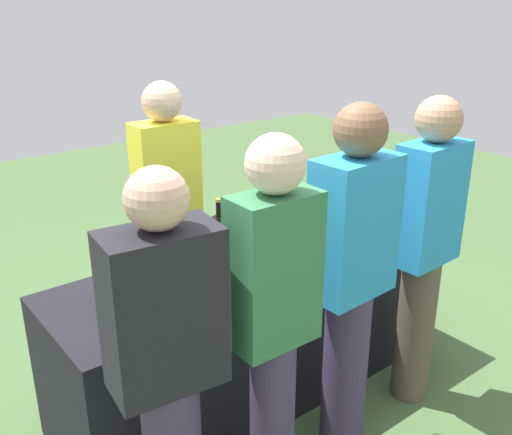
{
  "coord_description": "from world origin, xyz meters",
  "views": [
    {
      "loc": [
        -1.74,
        -2.22,
        2.13
      ],
      "look_at": [
        0.0,
        0.0,
        1.05
      ],
      "focal_mm": 40.49,
      "sensor_mm": 36.0,
      "label": 1
    }
  ],
  "objects_px": {
    "wine_bottle_3": "(242,233)",
    "guest_3": "(425,243)",
    "wine_glass_3": "(300,242)",
    "wine_glass_1": "(252,262)",
    "wine_glass_2": "(270,252)",
    "wine_bottle_6": "(339,201)",
    "guest_2": "(351,274)",
    "wine_bottle_4": "(297,216)",
    "wine_glass_0": "(168,282)",
    "wine_bottle_2": "(219,236)",
    "server_pouring": "(168,210)",
    "guest_0": "(167,365)",
    "wine_glass_5": "(348,225)",
    "wine_bottle_1": "(138,264)",
    "wine_bottle_5": "(332,213)",
    "wine_bottle_0": "(113,276)",
    "ice_bucket": "(148,279)",
    "wine_glass_4": "(335,230)",
    "guest_1": "(273,318)"
  },
  "relations": [
    {
      "from": "wine_bottle_4",
      "to": "wine_glass_5",
      "type": "xyz_separation_m",
      "value": [
        0.19,
        -0.23,
        -0.03
      ]
    },
    {
      "from": "wine_glass_5",
      "to": "ice_bucket",
      "type": "bearing_deg",
      "value": 176.99
    },
    {
      "from": "guest_1",
      "to": "ice_bucket",
      "type": "bearing_deg",
      "value": 107.97
    },
    {
      "from": "wine_glass_3",
      "to": "server_pouring",
      "type": "relative_size",
      "value": 0.08
    },
    {
      "from": "wine_bottle_6",
      "to": "wine_glass_1",
      "type": "height_order",
      "value": "wine_bottle_6"
    },
    {
      "from": "wine_bottle_0",
      "to": "wine_bottle_5",
      "type": "relative_size",
      "value": 1.13
    },
    {
      "from": "wine_bottle_1",
      "to": "wine_glass_3",
      "type": "xyz_separation_m",
      "value": [
        0.83,
        -0.26,
        -0.01
      ]
    },
    {
      "from": "wine_glass_5",
      "to": "guest_2",
      "type": "xyz_separation_m",
      "value": [
        -0.55,
        -0.53,
        0.06
      ]
    },
    {
      "from": "wine_bottle_3",
      "to": "wine_glass_2",
      "type": "bearing_deg",
      "value": -89.75
    },
    {
      "from": "guest_0",
      "to": "ice_bucket",
      "type": "bearing_deg",
      "value": 74.43
    },
    {
      "from": "server_pouring",
      "to": "ice_bucket",
      "type": "bearing_deg",
      "value": 56.57
    },
    {
      "from": "wine_glass_1",
      "to": "wine_glass_5",
      "type": "bearing_deg",
      "value": 4.96
    },
    {
      "from": "wine_bottle_2",
      "to": "wine_bottle_4",
      "type": "height_order",
      "value": "wine_bottle_2"
    },
    {
      "from": "wine_bottle_6",
      "to": "guest_2",
      "type": "bearing_deg",
      "value": -132.99
    },
    {
      "from": "wine_bottle_3",
      "to": "wine_bottle_5",
      "type": "relative_size",
      "value": 1.15
    },
    {
      "from": "wine_bottle_4",
      "to": "guest_2",
      "type": "distance_m",
      "value": 0.85
    },
    {
      "from": "wine_glass_0",
      "to": "guest_2",
      "type": "height_order",
      "value": "guest_2"
    },
    {
      "from": "wine_bottle_2",
      "to": "server_pouring",
      "type": "distance_m",
      "value": 0.49
    },
    {
      "from": "ice_bucket",
      "to": "wine_glass_0",
      "type": "bearing_deg",
      "value": -41.15
    },
    {
      "from": "guest_2",
      "to": "guest_1",
      "type": "bearing_deg",
      "value": -175.7
    },
    {
      "from": "wine_bottle_3",
      "to": "guest_3",
      "type": "height_order",
      "value": "guest_3"
    },
    {
      "from": "wine_bottle_4",
      "to": "guest_1",
      "type": "relative_size",
      "value": 0.19
    },
    {
      "from": "wine_bottle_0",
      "to": "wine_bottle_6",
      "type": "height_order",
      "value": "wine_bottle_0"
    },
    {
      "from": "wine_bottle_1",
      "to": "wine_bottle_6",
      "type": "xyz_separation_m",
      "value": [
        1.44,
        0.05,
        0.0
      ]
    },
    {
      "from": "wine_bottle_6",
      "to": "wine_glass_0",
      "type": "relative_size",
      "value": 2.42
    },
    {
      "from": "wine_bottle_3",
      "to": "wine_glass_3",
      "type": "relative_size",
      "value": 2.41
    },
    {
      "from": "wine_glass_4",
      "to": "guest_0",
      "type": "height_order",
      "value": "guest_0"
    },
    {
      "from": "wine_glass_1",
      "to": "wine_glass_2",
      "type": "distance_m",
      "value": 0.16
    },
    {
      "from": "wine_glass_1",
      "to": "guest_2",
      "type": "relative_size",
      "value": 0.08
    },
    {
      "from": "wine_bottle_1",
      "to": "guest_0",
      "type": "bearing_deg",
      "value": -110.16
    },
    {
      "from": "wine_glass_1",
      "to": "guest_1",
      "type": "bearing_deg",
      "value": -119.8
    },
    {
      "from": "wine_bottle_0",
      "to": "server_pouring",
      "type": "distance_m",
      "value": 0.84
    },
    {
      "from": "server_pouring",
      "to": "guest_0",
      "type": "xyz_separation_m",
      "value": [
        -0.75,
        -1.28,
        -0.06
      ]
    },
    {
      "from": "guest_0",
      "to": "guest_3",
      "type": "relative_size",
      "value": 0.96
    },
    {
      "from": "wine_bottle_4",
      "to": "server_pouring",
      "type": "xyz_separation_m",
      "value": [
        -0.57,
        0.51,
        0.02
      ]
    },
    {
      "from": "wine_bottle_4",
      "to": "ice_bucket",
      "type": "bearing_deg",
      "value": -171.08
    },
    {
      "from": "wine_bottle_2",
      "to": "wine_glass_5",
      "type": "distance_m",
      "value": 0.78
    },
    {
      "from": "wine_bottle_5",
      "to": "wine_glass_3",
      "type": "bearing_deg",
      "value": -155.68
    },
    {
      "from": "wine_bottle_6",
      "to": "wine_glass_3",
      "type": "xyz_separation_m",
      "value": [
        -0.61,
        -0.31,
        -0.02
      ]
    },
    {
      "from": "guest_0",
      "to": "guest_1",
      "type": "bearing_deg",
      "value": -0.66
    },
    {
      "from": "wine_glass_5",
      "to": "wine_bottle_0",
      "type": "bearing_deg",
      "value": 172.8
    },
    {
      "from": "wine_bottle_5",
      "to": "wine_glass_5",
      "type": "distance_m",
      "value": 0.17
    },
    {
      "from": "wine_glass_5",
      "to": "wine_bottle_2",
      "type": "bearing_deg",
      "value": 160.58
    },
    {
      "from": "wine_bottle_1",
      "to": "guest_3",
      "type": "relative_size",
      "value": 0.19
    },
    {
      "from": "ice_bucket",
      "to": "guest_1",
      "type": "relative_size",
      "value": 0.13
    },
    {
      "from": "wine_bottle_1",
      "to": "wine_bottle_6",
      "type": "relative_size",
      "value": 0.97
    },
    {
      "from": "wine_glass_3",
      "to": "guest_3",
      "type": "height_order",
      "value": "guest_3"
    },
    {
      "from": "wine_glass_1",
      "to": "wine_bottle_5",
      "type": "bearing_deg",
      "value": 16.36
    },
    {
      "from": "wine_bottle_4",
      "to": "wine_glass_0",
      "type": "relative_size",
      "value": 2.32
    },
    {
      "from": "wine_glass_0",
      "to": "server_pouring",
      "type": "height_order",
      "value": "server_pouring"
    }
  ]
}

